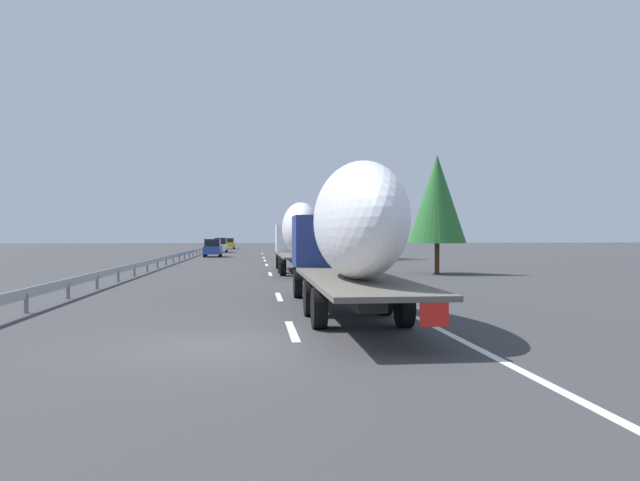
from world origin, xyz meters
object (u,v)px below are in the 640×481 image
at_px(truck_trailing, 349,232).
at_px(road_sign, 322,239).
at_px(truck_lead, 299,234).
at_px(car_white_van, 221,245).
at_px(car_blue_sedan, 213,248).
at_px(car_yellow_coupe, 229,243).

relative_size(truck_trailing, road_sign, 4.75).
xyz_separation_m(truck_lead, car_white_van, (46.61, 7.43, -1.45)).
relative_size(car_blue_sedan, road_sign, 1.40).
relative_size(truck_lead, car_yellow_coupe, 2.91).
bearing_deg(car_white_van, car_yellow_coupe, -0.64).
bearing_deg(road_sign, truck_lead, 167.85).
xyz_separation_m(truck_trailing, car_yellow_coupe, (87.15, 7.21, -1.52)).
relative_size(truck_lead, car_white_van, 3.03).
bearing_deg(car_yellow_coupe, road_sign, -168.94).
bearing_deg(truck_trailing, truck_lead, -0.00).
relative_size(truck_trailing, car_yellow_coupe, 3.02).
height_order(car_blue_sedan, car_yellow_coupe, car_blue_sedan).
bearing_deg(car_white_van, truck_trailing, -173.64).
distance_m(car_yellow_coupe, car_white_van, 20.49).
distance_m(truck_lead, truck_trailing, 20.05).
distance_m(truck_trailing, road_sign, 34.58).
bearing_deg(car_white_van, car_blue_sedan, -179.56).
distance_m(truck_trailing, car_yellow_coupe, 87.46).
height_order(truck_lead, car_yellow_coupe, truck_lead).
bearing_deg(car_yellow_coupe, truck_lead, -173.87).
height_order(car_yellow_coupe, road_sign, road_sign).
bearing_deg(truck_lead, car_white_van, 9.06).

